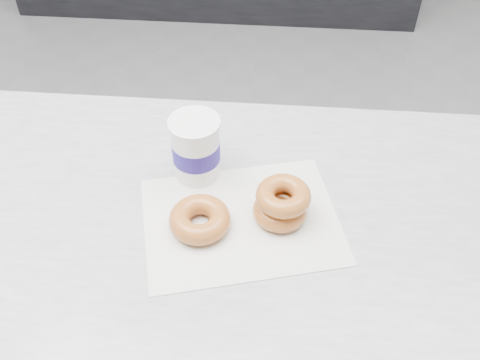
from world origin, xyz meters
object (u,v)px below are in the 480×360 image
object	(u,v)px
donut_single	(200,219)
donut_stack	(282,203)
coffee_cup	(196,148)
counter	(86,347)

from	to	relation	value
donut_single	donut_stack	size ratio (longest dim) A/B	0.79
coffee_cup	donut_single	bearing A→B (deg)	-56.28
donut_single	coffee_cup	bearing A→B (deg)	99.94
counter	donut_single	world-z (taller)	donut_single
donut_single	coffee_cup	world-z (taller)	coffee_cup
counter	coffee_cup	xyz separation A→B (m)	(0.27, 0.15, 0.51)
counter	donut_single	bearing A→B (deg)	3.25
donut_stack	coffee_cup	bearing A→B (deg)	148.72
donut_single	coffee_cup	xyz separation A→B (m)	(-0.02, 0.13, 0.04)
donut_single	coffee_cup	size ratio (longest dim) A/B	0.85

